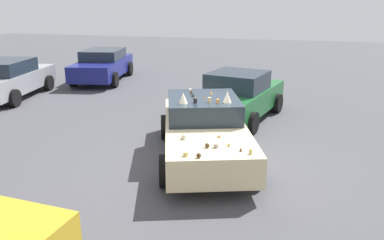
% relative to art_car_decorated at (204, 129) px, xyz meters
% --- Properties ---
extents(ground_plane, '(60.00, 60.00, 0.00)m').
position_rel_art_car_decorated_xyz_m(ground_plane, '(-0.08, -0.03, -0.68)').
color(ground_plane, '#47474C').
extents(art_car_decorated, '(4.83, 3.15, 1.60)m').
position_rel_art_car_decorated_xyz_m(art_car_decorated, '(0.00, 0.00, 0.00)').
color(art_car_decorated, beige).
rests_on(art_car_decorated, ground).
extents(parked_sedan_behind_left, '(4.78, 2.66, 1.41)m').
position_rel_art_car_decorated_xyz_m(parked_sedan_behind_left, '(7.72, 6.65, 0.04)').
color(parked_sedan_behind_left, navy).
rests_on(parked_sedan_behind_left, ground).
extents(parked_sedan_behind_right, '(4.48, 2.49, 1.45)m').
position_rel_art_car_decorated_xyz_m(parked_sedan_behind_right, '(3.74, 8.48, 0.05)').
color(parked_sedan_behind_right, gray).
rests_on(parked_sedan_behind_right, ground).
extents(parked_sedan_near_right, '(4.24, 2.60, 1.48)m').
position_rel_art_car_decorated_xyz_m(parked_sedan_near_right, '(3.29, -0.30, 0.04)').
color(parked_sedan_near_right, '#1E602D').
rests_on(parked_sedan_near_right, ground).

